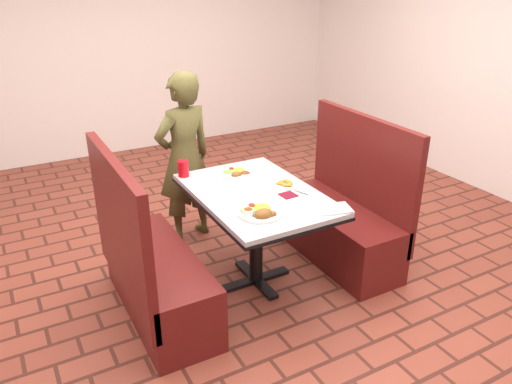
{
  "coord_description": "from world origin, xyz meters",
  "views": [
    {
      "loc": [
        -1.55,
        -2.83,
        2.19
      ],
      "look_at": [
        0.0,
        0.0,
        0.75
      ],
      "focal_mm": 35.0,
      "sensor_mm": 36.0,
      "label": 1
    }
  ],
  "objects_px": {
    "diner_person": "(184,159)",
    "dining_table": "(256,204)",
    "near_dinner_plate": "(260,210)",
    "red_tumbler": "(183,168)",
    "far_dinner_plate": "(237,172)",
    "booth_bench_left": "(152,272)",
    "booth_bench_right": "(342,220)",
    "plantain_plate": "(286,184)"
  },
  "relations": [
    {
      "from": "booth_bench_left",
      "to": "far_dinner_plate",
      "type": "relative_size",
      "value": 4.77
    },
    {
      "from": "booth_bench_left",
      "to": "plantain_plate",
      "type": "distance_m",
      "value": 1.13
    },
    {
      "from": "near_dinner_plate",
      "to": "far_dinner_plate",
      "type": "distance_m",
      "value": 0.71
    },
    {
      "from": "dining_table",
      "to": "diner_person",
      "type": "distance_m",
      "value": 0.94
    },
    {
      "from": "booth_bench_right",
      "to": "far_dinner_plate",
      "type": "distance_m",
      "value": 0.96
    },
    {
      "from": "near_dinner_plate",
      "to": "red_tumbler",
      "type": "bearing_deg",
      "value": 102.48
    },
    {
      "from": "dining_table",
      "to": "diner_person",
      "type": "bearing_deg",
      "value": 101.14
    },
    {
      "from": "dining_table",
      "to": "far_dinner_plate",
      "type": "height_order",
      "value": "far_dinner_plate"
    },
    {
      "from": "booth_bench_left",
      "to": "red_tumbler",
      "type": "xyz_separation_m",
      "value": [
        0.46,
        0.53,
        0.48
      ]
    },
    {
      "from": "dining_table",
      "to": "diner_person",
      "type": "xyz_separation_m",
      "value": [
        -0.18,
        0.92,
        0.08
      ]
    },
    {
      "from": "plantain_plate",
      "to": "dining_table",
      "type": "bearing_deg",
      "value": 179.13
    },
    {
      "from": "booth_bench_right",
      "to": "diner_person",
      "type": "bearing_deg",
      "value": 136.74
    },
    {
      "from": "booth_bench_left",
      "to": "near_dinner_plate",
      "type": "relative_size",
      "value": 4.06
    },
    {
      "from": "diner_person",
      "to": "dining_table",
      "type": "bearing_deg",
      "value": 88.12
    },
    {
      "from": "red_tumbler",
      "to": "near_dinner_plate",
      "type": "bearing_deg",
      "value": -77.52
    },
    {
      "from": "diner_person",
      "to": "red_tumbler",
      "type": "relative_size",
      "value": 11.8
    },
    {
      "from": "dining_table",
      "to": "red_tumbler",
      "type": "height_order",
      "value": "red_tumbler"
    },
    {
      "from": "dining_table",
      "to": "booth_bench_left",
      "type": "distance_m",
      "value": 0.86
    },
    {
      "from": "booth_bench_right",
      "to": "red_tumbler",
      "type": "relative_size",
      "value": 9.64
    },
    {
      "from": "booth_bench_right",
      "to": "plantain_plate",
      "type": "relative_size",
      "value": 6.22
    },
    {
      "from": "diner_person",
      "to": "red_tumbler",
      "type": "height_order",
      "value": "diner_person"
    },
    {
      "from": "far_dinner_plate",
      "to": "plantain_plate",
      "type": "relative_size",
      "value": 1.3
    },
    {
      "from": "near_dinner_plate",
      "to": "far_dinner_plate",
      "type": "height_order",
      "value": "near_dinner_plate"
    },
    {
      "from": "diner_person",
      "to": "near_dinner_plate",
      "type": "height_order",
      "value": "diner_person"
    },
    {
      "from": "booth_bench_right",
      "to": "far_dinner_plate",
      "type": "xyz_separation_m",
      "value": [
        -0.77,
        0.36,
        0.44
      ]
    },
    {
      "from": "booth_bench_left",
      "to": "far_dinner_plate",
      "type": "bearing_deg",
      "value": 23.62
    },
    {
      "from": "booth_bench_right",
      "to": "near_dinner_plate",
      "type": "bearing_deg",
      "value": -161.11
    },
    {
      "from": "near_dinner_plate",
      "to": "plantain_plate",
      "type": "xyz_separation_m",
      "value": [
        0.39,
        0.32,
        -0.02
      ]
    },
    {
      "from": "booth_bench_left",
      "to": "booth_bench_right",
      "type": "distance_m",
      "value": 1.6
    },
    {
      "from": "diner_person",
      "to": "red_tumbler",
      "type": "xyz_separation_m",
      "value": [
        -0.16,
        -0.39,
        0.08
      ]
    },
    {
      "from": "plantain_plate",
      "to": "red_tumbler",
      "type": "bearing_deg",
      "value": 137.66
    },
    {
      "from": "dining_table",
      "to": "red_tumbler",
      "type": "distance_m",
      "value": 0.65
    },
    {
      "from": "dining_table",
      "to": "plantain_plate",
      "type": "height_order",
      "value": "plantain_plate"
    },
    {
      "from": "booth_bench_left",
      "to": "near_dinner_plate",
      "type": "height_order",
      "value": "booth_bench_left"
    },
    {
      "from": "far_dinner_plate",
      "to": "diner_person",
      "type": "bearing_deg",
      "value": 110.95
    },
    {
      "from": "red_tumbler",
      "to": "booth_bench_left",
      "type": "bearing_deg",
      "value": -131.02
    },
    {
      "from": "near_dinner_plate",
      "to": "red_tumbler",
      "type": "height_order",
      "value": "red_tumbler"
    },
    {
      "from": "near_dinner_plate",
      "to": "red_tumbler",
      "type": "distance_m",
      "value": 0.87
    },
    {
      "from": "plantain_plate",
      "to": "near_dinner_plate",
      "type": "bearing_deg",
      "value": -140.85
    },
    {
      "from": "diner_person",
      "to": "red_tumbler",
      "type": "distance_m",
      "value": 0.43
    },
    {
      "from": "dining_table",
      "to": "near_dinner_plate",
      "type": "bearing_deg",
      "value": -114.9
    },
    {
      "from": "booth_bench_right",
      "to": "diner_person",
      "type": "xyz_separation_m",
      "value": [
        -0.98,
        0.92,
        0.41
      ]
    }
  ]
}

